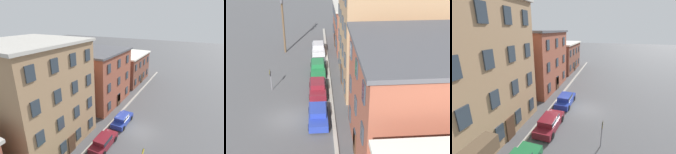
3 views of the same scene
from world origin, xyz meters
The scene contains 8 objects.
ground_plane centered at (0.00, 0.00, 0.00)m, with size 200.00×200.00×0.00m, color #4C4C4F.
kerb_strip centered at (0.00, 4.50, 0.08)m, with size 56.00×0.36×0.16m, color #9E998E.
apartment_midblock centered at (-7.38, 11.22, 6.38)m, with size 11.07×10.97×12.72m.
apartment_far centered at (5.46, 11.85, 4.83)m, with size 11.08×12.22×9.64m.
apartment_annex centered at (18.30, 11.24, 3.39)m, with size 11.85×10.99×6.76m.
car_maroon centered at (-4.97, 3.07, 0.75)m, with size 4.40×1.92×1.43m.
car_blue centered at (0.53, 3.04, 0.75)m, with size 4.40×1.92×1.43m.
caution_sign centered at (-5.99, -2.17, 1.74)m, with size 0.89×0.08×2.63m.
Camera 3 is at (-17.11, -2.31, 9.82)m, focal length 24.00 mm.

